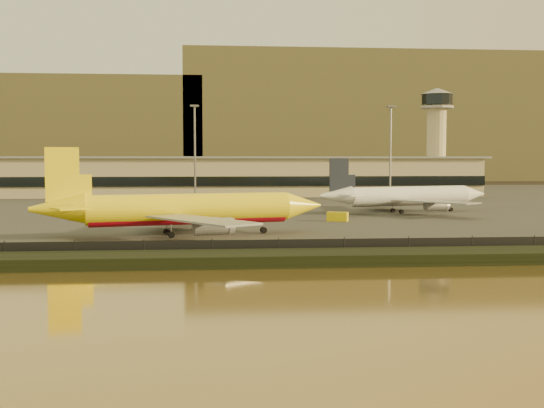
# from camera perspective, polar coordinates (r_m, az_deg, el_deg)

# --- Properties ---
(ground) EXTENTS (900.00, 900.00, 0.00)m
(ground) POSITION_cam_1_polar(r_m,az_deg,el_deg) (94.84, -1.42, -3.51)
(ground) COLOR black
(ground) RESTS_ON ground
(embankment) EXTENTS (320.00, 7.00, 1.40)m
(embankment) POSITION_cam_1_polar(r_m,az_deg,el_deg) (77.94, -0.60, -4.58)
(embankment) COLOR black
(embankment) RESTS_ON ground
(tarmac) EXTENTS (320.00, 220.00, 0.20)m
(tarmac) POSITION_cam_1_polar(r_m,az_deg,el_deg) (189.35, -3.31, 0.17)
(tarmac) COLOR #2D2D2D
(tarmac) RESTS_ON ground
(perimeter_fence) EXTENTS (300.00, 0.05, 2.20)m
(perimeter_fence) POSITION_cam_1_polar(r_m,az_deg,el_deg) (81.81, -0.83, -3.76)
(perimeter_fence) COLOR black
(perimeter_fence) RESTS_ON tarmac
(terminal_building) EXTENTS (202.00, 25.00, 12.60)m
(terminal_building) POSITION_cam_1_polar(r_m,az_deg,el_deg) (219.65, -7.37, 2.25)
(terminal_building) COLOR tan
(terminal_building) RESTS_ON tarmac
(control_tower) EXTENTS (11.20, 11.20, 35.50)m
(control_tower) POSITION_cam_1_polar(r_m,az_deg,el_deg) (237.60, 13.60, 6.01)
(control_tower) COLOR tan
(control_tower) RESTS_ON tarmac
(apron_light_masts) EXTENTS (152.20, 12.20, 25.40)m
(apron_light_masts) POSITION_cam_1_polar(r_m,az_deg,el_deg) (170.22, 1.97, 5.02)
(apron_light_masts) COLOR slate
(apron_light_masts) RESTS_ON tarmac
(distant_hills) EXTENTS (470.00, 160.00, 70.00)m
(distant_hills) POSITION_cam_1_polar(r_m,az_deg,el_deg) (434.54, -7.14, 6.32)
(distant_hills) COLOR brown
(distant_hills) RESTS_ON ground
(dhl_cargo_jet) EXTENTS (44.98, 43.27, 13.54)m
(dhl_cargo_jet) POSITION_cam_1_polar(r_m,az_deg,el_deg) (105.37, -7.34, -0.49)
(dhl_cargo_jet) COLOR yellow
(dhl_cargo_jet) RESTS_ON tarmac
(white_narrowbody_jet) EXTENTS (41.16, 39.28, 12.01)m
(white_narrowbody_jet) POSITION_cam_1_polar(r_m,az_deg,el_deg) (152.65, 11.15, 0.62)
(white_narrowbody_jet) COLOR white
(white_narrowbody_jet) RESTS_ON tarmac
(gse_vehicle_yellow) EXTENTS (4.27, 3.14, 1.75)m
(gse_vehicle_yellow) POSITION_cam_1_polar(r_m,az_deg,el_deg) (130.30, 5.51, -1.05)
(gse_vehicle_yellow) COLOR yellow
(gse_vehicle_yellow) RESTS_ON tarmac
(gse_vehicle_white) EXTENTS (4.54, 2.96, 1.88)m
(gse_vehicle_white) POSITION_cam_1_polar(r_m,az_deg,el_deg) (132.64, -13.47, -1.03)
(gse_vehicle_white) COLOR white
(gse_vehicle_white) RESTS_ON tarmac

